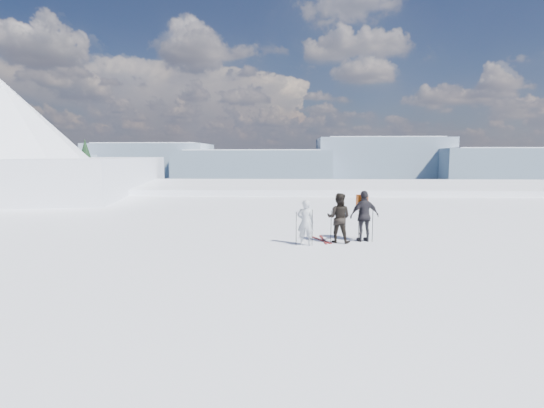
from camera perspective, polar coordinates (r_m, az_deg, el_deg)
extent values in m
plane|color=white|center=(74.30, 3.78, -9.65)|extent=(220.00, 208.01, 71.62)
cube|color=white|center=(42.50, 4.87, -6.70)|extent=(180.00, 16.00, 14.00)
plane|color=#223B4D|center=(303.16, 2.72, 0.27)|extent=(820.00, 820.00, 0.00)
cube|color=slate|center=(530.39, -29.32, 3.98)|extent=(150.00, 80.00, 34.00)
cube|color=white|center=(530.15, -29.41, 5.49)|extent=(127.50, 70.00, 8.00)
cube|color=slate|center=(506.74, -15.87, 5.16)|extent=(130.00, 80.00, 46.00)
cube|color=white|center=(506.73, -15.94, 7.42)|extent=(110.50, 70.00, 8.00)
cube|color=slate|center=(453.16, -2.45, 4.76)|extent=(160.00, 80.00, 38.00)
cube|color=white|center=(452.94, -2.46, 6.79)|extent=(136.00, 70.00, 8.00)
cube|color=slate|center=(492.04, 14.40, 5.52)|extent=(140.00, 80.00, 52.00)
cube|color=white|center=(492.24, 14.48, 8.20)|extent=(119.00, 70.00, 8.00)
cube|color=slate|center=(507.58, 29.65, 4.22)|extent=(160.00, 80.00, 40.00)
cube|color=white|center=(507.42, 29.76, 6.14)|extent=(136.00, 70.00, 8.00)
cube|color=white|center=(47.93, -30.80, -4.27)|extent=(29.19, 35.68, 16.00)
cone|color=white|center=(40.61, -32.71, 8.02)|extent=(18.00, 18.00, 9.00)
cube|color=#2D2B28|center=(52.87, -20.24, -7.23)|extent=(21.55, 17.87, 14.25)
cone|color=black|center=(53.84, -25.46, 0.34)|extent=(6.72, 6.72, 12.00)
cone|color=black|center=(45.49, -21.13, -1.12)|extent=(6.16, 6.16, 11.00)
cone|color=black|center=(48.58, -26.08, -0.89)|extent=(6.16, 6.16, 11.00)
cone|color=black|center=(44.69, -24.45, -2.70)|extent=(5.04, 5.04, 9.00)
cone|color=black|center=(46.65, -17.88, -1.44)|extent=(5.60, 5.60, 10.00)
cone|color=black|center=(50.66, -23.53, 0.65)|extent=(7.28, 7.28, 13.00)
imported|color=#A0A7AF|center=(15.33, 4.52, -2.49)|extent=(0.66, 0.49, 1.66)
imported|color=black|center=(15.92, 8.97, -1.86)|extent=(1.07, 0.93, 1.86)
imported|color=black|center=(16.32, 12.33, -1.60)|extent=(1.21, 0.73, 1.93)
cube|color=#D35413|center=(16.42, 12.08, 2.80)|extent=(0.45, 0.32, 0.55)
cylinder|color=black|center=(15.27, 3.27, -3.35)|extent=(0.02, 0.02, 1.23)
cylinder|color=black|center=(15.32, 5.44, -3.19)|extent=(0.02, 0.02, 1.30)
cylinder|color=black|center=(15.89, 7.94, -3.03)|extent=(0.02, 0.02, 1.21)
cylinder|color=black|center=(15.86, 9.85, -2.91)|extent=(0.02, 0.02, 1.31)
cylinder|color=black|center=(16.26, 11.57, -2.90)|extent=(0.02, 0.02, 1.21)
cylinder|color=black|center=(16.29, 13.37, -2.63)|extent=(0.02, 0.02, 1.37)
cube|color=black|center=(16.48, 6.41, -4.76)|extent=(0.81, 1.58, 0.03)
cube|color=black|center=(16.49, 6.90, -4.76)|extent=(0.18, 1.70, 0.03)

